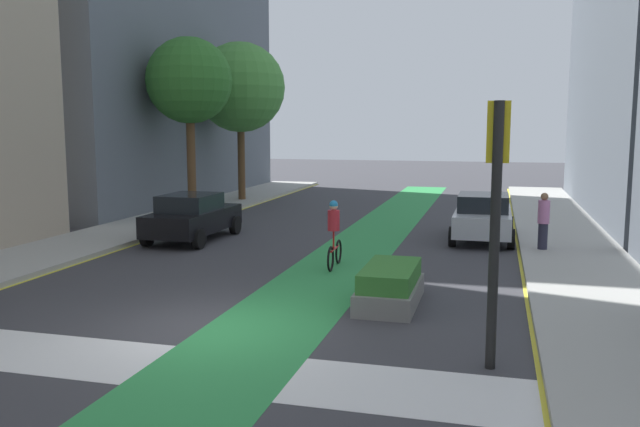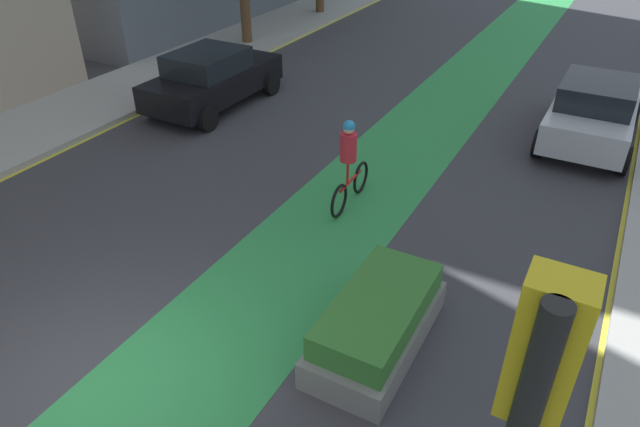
{
  "view_description": "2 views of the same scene",
  "coord_description": "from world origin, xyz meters",
  "px_view_note": "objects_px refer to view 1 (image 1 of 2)",
  "views": [
    {
      "loc": [
        5.2,
        -11.15,
        3.85
      ],
      "look_at": [
        0.73,
        5.53,
        1.51
      ],
      "focal_mm": 36.85,
      "sensor_mm": 36.0,
      "label": 1
    },
    {
      "loc": [
        5.2,
        -3.0,
        5.96
      ],
      "look_at": [
        1.54,
        3.71,
        1.1
      ],
      "focal_mm": 31.78,
      "sensor_mm": 36.0,
      "label": 2
    }
  ],
  "objects_px": {
    "car_black_left_far": "(192,217)",
    "street_tree_near": "(189,81)",
    "median_planter": "(390,286)",
    "car_silver_right_far": "(483,217)",
    "cyclist_in_lane": "(334,233)",
    "traffic_signal_near_right": "(497,183)",
    "pedestrian_sidewalk_right_a": "(543,220)",
    "street_tree_far": "(240,88)"
  },
  "relations": [
    {
      "from": "car_black_left_far",
      "to": "street_tree_near",
      "type": "distance_m",
      "value": 7.64
    },
    {
      "from": "traffic_signal_near_right",
      "to": "street_tree_far",
      "type": "height_order",
      "value": "street_tree_far"
    },
    {
      "from": "traffic_signal_near_right",
      "to": "median_planter",
      "type": "distance_m",
      "value": 4.6
    },
    {
      "from": "car_black_left_far",
      "to": "street_tree_near",
      "type": "bearing_deg",
      "value": 116.0
    },
    {
      "from": "street_tree_near",
      "to": "median_planter",
      "type": "distance_m",
      "value": 16.29
    },
    {
      "from": "car_black_left_far",
      "to": "street_tree_far",
      "type": "height_order",
      "value": "street_tree_far"
    },
    {
      "from": "car_black_left_far",
      "to": "street_tree_near",
      "type": "xyz_separation_m",
      "value": [
        -2.6,
        5.32,
        4.83
      ]
    },
    {
      "from": "car_silver_right_far",
      "to": "car_black_left_far",
      "type": "bearing_deg",
      "value": -165.08
    },
    {
      "from": "cyclist_in_lane",
      "to": "median_planter",
      "type": "bearing_deg",
      "value": -57.67
    },
    {
      "from": "car_black_left_far",
      "to": "street_tree_far",
      "type": "bearing_deg",
      "value": 103.15
    },
    {
      "from": "car_silver_right_far",
      "to": "median_planter",
      "type": "relative_size",
      "value": 1.66
    },
    {
      "from": "car_black_left_far",
      "to": "pedestrian_sidewalk_right_a",
      "type": "relative_size",
      "value": 2.48
    },
    {
      "from": "traffic_signal_near_right",
      "to": "pedestrian_sidewalk_right_a",
      "type": "distance_m",
      "value": 10.21
    },
    {
      "from": "street_tree_near",
      "to": "median_planter",
      "type": "xyz_separation_m",
      "value": [
        10.25,
        -11.53,
        -5.23
      ]
    },
    {
      "from": "traffic_signal_near_right",
      "to": "street_tree_near",
      "type": "distance_m",
      "value": 19.41
    },
    {
      "from": "traffic_signal_near_right",
      "to": "street_tree_far",
      "type": "relative_size",
      "value": 0.55
    },
    {
      "from": "cyclist_in_lane",
      "to": "median_planter",
      "type": "height_order",
      "value": "cyclist_in_lane"
    },
    {
      "from": "car_black_left_far",
      "to": "median_planter",
      "type": "distance_m",
      "value": 9.87
    },
    {
      "from": "car_silver_right_far",
      "to": "pedestrian_sidewalk_right_a",
      "type": "relative_size",
      "value": 2.48
    },
    {
      "from": "car_silver_right_far",
      "to": "cyclist_in_lane",
      "type": "xyz_separation_m",
      "value": [
        -3.78,
        -5.51,
        0.17
      ]
    },
    {
      "from": "median_planter",
      "to": "car_silver_right_far",
      "type": "bearing_deg",
      "value": 78.63
    },
    {
      "from": "traffic_signal_near_right",
      "to": "cyclist_in_lane",
      "type": "xyz_separation_m",
      "value": [
        -4.16,
        6.39,
        -1.99
      ]
    },
    {
      "from": "pedestrian_sidewalk_right_a",
      "to": "median_planter",
      "type": "relative_size",
      "value": 0.67
    },
    {
      "from": "traffic_signal_near_right",
      "to": "pedestrian_sidewalk_right_a",
      "type": "bearing_deg",
      "value": 81.9
    },
    {
      "from": "car_silver_right_far",
      "to": "cyclist_in_lane",
      "type": "relative_size",
      "value": 2.27
    },
    {
      "from": "car_silver_right_far",
      "to": "pedestrian_sidewalk_right_a",
      "type": "xyz_separation_m",
      "value": [
        1.79,
        -1.97,
        0.21
      ]
    },
    {
      "from": "traffic_signal_near_right",
      "to": "median_planter",
      "type": "xyz_separation_m",
      "value": [
        -2.13,
        3.18,
        -2.55
      ]
    },
    {
      "from": "traffic_signal_near_right",
      "to": "median_planter",
      "type": "bearing_deg",
      "value": 123.82
    },
    {
      "from": "car_black_left_far",
      "to": "street_tree_far",
      "type": "relative_size",
      "value": 0.54
    },
    {
      "from": "cyclist_in_lane",
      "to": "median_planter",
      "type": "relative_size",
      "value": 0.73
    },
    {
      "from": "pedestrian_sidewalk_right_a",
      "to": "median_planter",
      "type": "distance_m",
      "value": 7.64
    },
    {
      "from": "traffic_signal_near_right",
      "to": "street_tree_near",
      "type": "relative_size",
      "value": 0.58
    },
    {
      "from": "car_black_left_far",
      "to": "median_planter",
      "type": "bearing_deg",
      "value": -39.05
    },
    {
      "from": "street_tree_far",
      "to": "car_black_left_far",
      "type": "bearing_deg",
      "value": -76.85
    },
    {
      "from": "car_silver_right_far",
      "to": "cyclist_in_lane",
      "type": "bearing_deg",
      "value": -124.5
    },
    {
      "from": "cyclist_in_lane",
      "to": "pedestrian_sidewalk_right_a",
      "type": "relative_size",
      "value": 1.09
    },
    {
      "from": "traffic_signal_near_right",
      "to": "median_planter",
      "type": "relative_size",
      "value": 1.67
    },
    {
      "from": "pedestrian_sidewalk_right_a",
      "to": "median_planter",
      "type": "height_order",
      "value": "pedestrian_sidewalk_right_a"
    },
    {
      "from": "car_silver_right_far",
      "to": "cyclist_in_lane",
      "type": "height_order",
      "value": "cyclist_in_lane"
    },
    {
      "from": "pedestrian_sidewalk_right_a",
      "to": "street_tree_far",
      "type": "xyz_separation_m",
      "value": [
        -13.7,
        10.16,
        4.64
      ]
    },
    {
      "from": "car_silver_right_far",
      "to": "street_tree_far",
      "type": "height_order",
      "value": "street_tree_far"
    },
    {
      "from": "pedestrian_sidewalk_right_a",
      "to": "cyclist_in_lane",
      "type": "bearing_deg",
      "value": -147.62
    }
  ]
}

